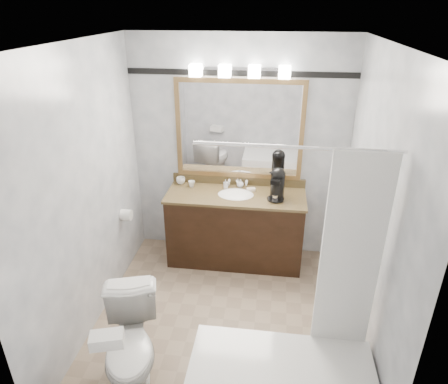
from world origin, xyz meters
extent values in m
cube|color=gray|center=(0.00, 0.00, -0.01)|extent=(2.40, 2.60, 0.01)
cube|color=white|center=(0.00, 0.00, 2.50)|extent=(2.40, 2.60, 0.01)
cube|color=silver|center=(0.00, 1.30, 1.25)|extent=(2.40, 0.01, 2.50)
cube|color=silver|center=(0.00, -1.30, 1.25)|extent=(2.40, 0.01, 2.50)
cube|color=silver|center=(-1.20, 0.00, 1.25)|extent=(0.01, 2.60, 2.50)
cube|color=silver|center=(1.20, 0.00, 1.25)|extent=(0.01, 2.60, 2.50)
cube|color=black|center=(0.00, 1.01, 0.41)|extent=(1.50, 0.55, 0.82)
cube|color=olive|center=(0.00, 1.01, 0.83)|extent=(1.53, 0.58, 0.03)
cube|color=olive|center=(0.00, 1.29, 0.90)|extent=(1.53, 0.03, 0.10)
ellipsoid|color=white|center=(0.00, 1.01, 0.82)|extent=(0.44, 0.34, 0.14)
cube|color=olive|center=(0.00, 1.28, 2.02)|extent=(1.40, 0.04, 0.05)
cube|color=olive|center=(0.00, 1.28, 0.97)|extent=(1.40, 0.04, 0.05)
cube|color=olive|center=(-0.68, 1.28, 1.50)|extent=(0.05, 0.04, 1.00)
cube|color=olive|center=(0.68, 1.28, 1.50)|extent=(0.05, 0.04, 1.00)
cube|color=white|center=(0.00, 1.29, 1.50)|extent=(1.30, 0.01, 1.00)
cube|color=silver|center=(0.00, 1.27, 2.15)|extent=(0.90, 0.05, 0.03)
cube|color=white|center=(-0.45, 1.22, 2.13)|extent=(0.12, 0.12, 0.12)
cube|color=white|center=(-0.15, 1.22, 2.13)|extent=(0.12, 0.12, 0.12)
cube|color=white|center=(0.15, 1.22, 2.13)|extent=(0.12, 0.12, 0.12)
cube|color=white|center=(0.45, 1.22, 2.13)|extent=(0.12, 0.12, 0.12)
cube|color=black|center=(0.00, 1.29, 2.10)|extent=(2.40, 0.01, 0.06)
cylinder|color=silver|center=(0.53, -0.54, 1.95)|extent=(1.30, 0.02, 0.02)
cube|color=white|center=(0.95, -0.55, 1.18)|extent=(0.40, 0.04, 1.55)
cylinder|color=white|center=(-1.14, 0.66, 0.70)|extent=(0.11, 0.12, 0.12)
imported|color=white|center=(-0.61, -0.77, 0.38)|extent=(0.61, 0.82, 0.75)
cube|color=white|center=(-0.61, -1.12, 0.79)|extent=(0.24, 0.17, 0.09)
cylinder|color=black|center=(0.43, 0.93, 0.86)|extent=(0.18, 0.18, 0.02)
cylinder|color=black|center=(0.45, 0.99, 0.99)|extent=(0.15, 0.15, 0.26)
sphere|color=black|center=(0.45, 0.99, 1.12)|extent=(0.16, 0.16, 0.16)
cube|color=black|center=(0.43, 0.92, 1.07)|extent=(0.12, 0.12, 0.05)
cylinder|color=silver|center=(0.43, 0.92, 0.89)|extent=(0.06, 0.06, 0.06)
imported|color=white|center=(-0.66, 1.21, 0.89)|extent=(0.11, 0.11, 0.08)
imported|color=white|center=(-0.52, 1.15, 0.88)|extent=(0.09, 0.09, 0.07)
imported|color=white|center=(-0.13, 1.17, 0.90)|extent=(0.06, 0.06, 0.10)
imported|color=white|center=(0.03, 1.21, 0.90)|extent=(0.10, 0.10, 0.10)
cube|color=beige|center=(0.16, 1.13, 0.86)|extent=(0.10, 0.08, 0.03)
camera|label=1|loc=(0.39, -2.91, 2.76)|focal=32.00mm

